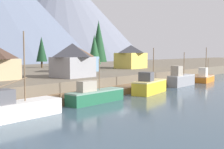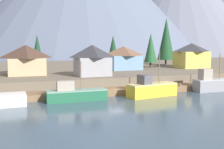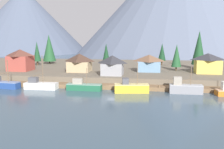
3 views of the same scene
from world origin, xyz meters
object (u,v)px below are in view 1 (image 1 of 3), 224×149
Objects in this scene: house_yellow at (131,56)px; conifer_mid_left at (42,49)px; fishing_boat_white at (19,108)px; conifer_back_left at (99,41)px; fishing_boat_orange at (204,78)px; fishing_boat_grey at (181,79)px; fishing_boat_green at (95,95)px; conifer_back_right at (94,49)px; house_grey at (73,60)px; fishing_boat_yellow at (150,86)px; house_blue at (78,59)px.

conifer_mid_left is (-13.13, 21.01, 1.97)m from house_yellow.
fishing_boat_white is 0.68× the size of conifer_back_left.
fishing_boat_orange is at bearing -85.59° from conifer_back_left.
fishing_boat_grey is 1.00× the size of fishing_boat_orange.
conifer_back_right is (25.50, 23.96, 6.49)m from fishing_boat_green.
fishing_boat_grey is 1.22× the size of house_grey.
fishing_boat_green is 35.90m from fishing_boat_orange.
fishing_boat_grey is at bearing -105.29° from conifer_back_left.
conifer_mid_left reaches higher than fishing_boat_green.
house_grey is at bearing -163.66° from house_yellow.
house_grey is 23.71m from conifer_back_right.
fishing_boat_white is 11.73m from fishing_boat_green.
house_yellow is at bearing 64.34° from fishing_boat_grey.
conifer_mid_left is at bearing 102.32° from fishing_boat_orange.
fishing_boat_white reaches higher than fishing_boat_yellow.
conifer_back_right is at bearing 44.30° from fishing_boat_green.
house_yellow reaches higher than house_grey.
fishing_boat_white reaches higher than house_blue.
fishing_boat_orange is at bearing -70.40° from conifer_mid_left.
fishing_boat_grey is at bearing -28.68° from house_grey.
house_grey reaches higher than fishing_boat_grey.
conifer_back_left is at bearing 36.02° from conifer_back_right.
fishing_boat_orange is 1.22× the size of house_grey.
fishing_boat_orange is at bearing -3.88° from fishing_boat_grey.
fishing_boat_grey is 1.00× the size of house_yellow.
conifer_mid_left reaches higher than fishing_boat_orange.
fishing_boat_white reaches higher than fishing_boat_orange.
conifer_back_right reaches higher than conifer_mid_left.
fishing_boat_green is 0.69× the size of conifer_back_left.
fishing_boat_grey is 21.54m from house_yellow.
fishing_boat_white is 21.23m from house_grey.
fishing_boat_white is 50.34m from house_yellow.
fishing_boat_green is 1.04× the size of conifer_back_right.
fishing_boat_orange is (47.63, -0.40, -0.02)m from fishing_boat_white.
fishing_boat_green is at bearing -128.75° from house_blue.
house_yellow is (9.09, 19.06, 4.28)m from fishing_boat_grey.
house_yellow is (-1.38, 19.74, 4.62)m from fishing_boat_orange.
fishing_boat_orange is 43.76m from conifer_mid_left.
house_yellow is at bearing -4.50° from house_blue.
fishing_boat_yellow is 23.54m from fishing_boat_orange.
fishing_boat_white is at bearing -143.67° from house_blue.
house_yellow reaches higher than fishing_boat_grey.
fishing_boat_white is at bearing -177.94° from fishing_boat_green.
fishing_boat_orange is 29.02m from house_blue.
fishing_boat_white is at bearing -146.45° from conifer_back_left.
fishing_boat_yellow is at bearing 173.18° from fishing_boat_orange.
fishing_boat_yellow is 1.15× the size of house_blue.
conifer_back_right reaches higher than house_grey.
conifer_mid_left is (15.47, 29.40, 2.15)m from house_grey.
fishing_boat_orange is at bearing -86.00° from house_yellow.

